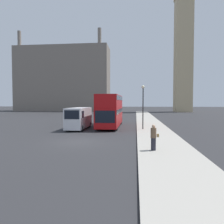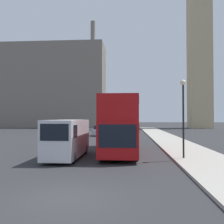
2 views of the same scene
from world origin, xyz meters
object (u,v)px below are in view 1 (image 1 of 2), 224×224
clock_tower (184,22)px  white_van (79,118)px  pedestrian (154,137)px  parked_sedan (102,114)px  red_double_decker_bus (110,109)px  street_lamp (143,100)px

clock_tower → white_van: clock_tower is taller
pedestrian → parked_sedan: size_ratio=0.38×
clock_tower → parked_sedan: size_ratio=13.40×
red_double_decker_bus → pedestrian: red_double_decker_bus is taller
red_double_decker_bus → pedestrian: 15.56m
red_double_decker_bus → parked_sedan: 19.26m
red_double_decker_bus → white_van: size_ratio=1.75×
red_double_decker_bus → parked_sedan: size_ratio=2.39×
clock_tower → red_double_decker_bus: (-19.55, -48.52, -28.45)m
red_double_decker_bus → parked_sedan: (-3.97, 18.77, -1.67)m
white_van → street_lamp: (7.84, -0.25, 2.17)m
clock_tower → parked_sedan: 48.44m
white_van → parked_sedan: bearing=91.0°
pedestrian → parked_sedan: bearing=104.3°
pedestrian → street_lamp: size_ratio=0.33×
clock_tower → red_double_decker_bus: clock_tower is taller
white_van → street_lamp: size_ratio=1.19×
white_van → street_lamp: 8.14m
red_double_decker_bus → street_lamp: (4.25, -3.32, 1.21)m
red_double_decker_bus → street_lamp: bearing=-38.0°
white_van → parked_sedan: size_ratio=1.37×
clock_tower → red_double_decker_bus: bearing=-111.9°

